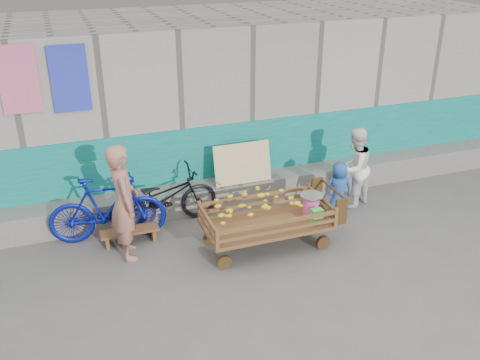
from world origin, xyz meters
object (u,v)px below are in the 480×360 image
object	(u,v)px
banana_cart	(265,212)
bicycle_dark	(164,198)
vendor_man	(124,202)
child	(338,190)
bicycle_blue	(107,209)
woman	(354,168)
bench	(130,233)

from	to	relation	value
banana_cart	bicycle_dark	xyz separation A→B (m)	(-1.26, 1.23, -0.13)
vendor_man	child	distance (m)	3.53
bicycle_dark	child	bearing A→B (deg)	-107.74
banana_cart	child	bearing A→B (deg)	18.30
banana_cart	bicycle_blue	bearing A→B (deg)	154.71
bicycle_blue	bicycle_dark	bearing A→B (deg)	-70.60
woman	child	xyz separation A→B (m)	(-0.43, -0.26, -0.23)
bench	child	distance (m)	3.46
banana_cart	bicycle_dark	size ratio (longest dim) A/B	1.16
banana_cart	woman	world-z (taller)	woman
banana_cart	bicycle_dark	bearing A→B (deg)	135.78
bicycle_blue	vendor_man	bearing A→B (deg)	-153.03
vendor_man	bicycle_dark	bearing A→B (deg)	-44.12
child	bicycle_blue	distance (m)	3.74
woman	bicycle_dark	xyz separation A→B (m)	(-3.22, 0.46, -0.24)
bench	bicycle_dark	distance (m)	0.81
bicycle_blue	bench	bearing A→B (deg)	-119.71
child	bench	bearing A→B (deg)	1.87
bicycle_dark	bicycle_blue	world-z (taller)	bicycle_blue
vendor_man	woman	bearing A→B (deg)	-86.30
bench	bicycle_blue	size ratio (longest dim) A/B	0.50
bench	bicycle_dark	bearing A→B (deg)	32.46
bench	child	world-z (taller)	child
vendor_man	woman	xyz separation A→B (m)	(3.94, 0.29, -0.17)
banana_cart	woman	size ratio (longest dim) A/B	1.46
vendor_man	bicycle_blue	world-z (taller)	vendor_man
bench	vendor_man	xyz separation A→B (m)	(-0.08, -0.34, 0.71)
banana_cart	vendor_man	distance (m)	2.05
woman	bicycle_dark	size ratio (longest dim) A/B	0.80
vendor_man	bicycle_dark	world-z (taller)	vendor_man
bicycle_dark	vendor_man	bearing A→B (deg)	133.11
bench	bicycle_blue	bearing A→B (deg)	143.27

